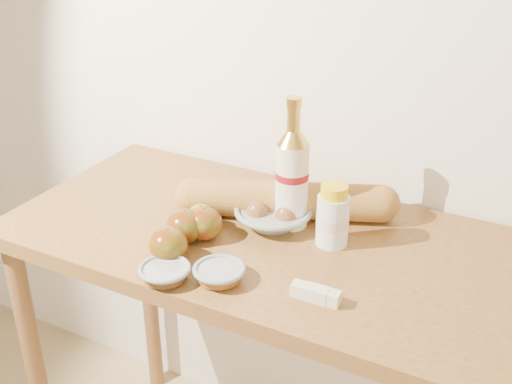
# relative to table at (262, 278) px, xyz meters

# --- Properties ---
(back_wall) EXTENTS (3.50, 0.02, 2.60)m
(back_wall) POSITION_rel_table_xyz_m (0.00, 0.33, 0.52)
(back_wall) COLOR white
(back_wall) RESTS_ON ground
(table) EXTENTS (1.20, 0.60, 0.90)m
(table) POSITION_rel_table_xyz_m (0.00, 0.00, 0.00)
(table) COLOR olive
(table) RESTS_ON ground
(bourbon_bottle) EXTENTS (0.08, 0.08, 0.31)m
(bourbon_bottle) POSITION_rel_table_xyz_m (0.04, 0.07, 0.25)
(bourbon_bottle) COLOR beige
(bourbon_bottle) RESTS_ON table
(cream_bottle) EXTENTS (0.09, 0.09, 0.14)m
(cream_bottle) POSITION_rel_table_xyz_m (0.16, 0.03, 0.19)
(cream_bottle) COLOR white
(cream_bottle) RESTS_ON table
(egg_bowl) EXTENTS (0.22, 0.22, 0.06)m
(egg_bowl) POSITION_rel_table_xyz_m (0.00, 0.05, 0.15)
(egg_bowl) COLOR gray
(egg_bowl) RESTS_ON table
(baguette) EXTENTS (0.53, 0.29, 0.09)m
(baguette) POSITION_rel_table_xyz_m (0.01, 0.10, 0.17)
(baguette) COLOR #BC8339
(baguette) RESTS_ON table
(apple_yellowgreen) EXTENTS (0.08, 0.08, 0.06)m
(apple_yellowgreen) POSITION_rel_table_xyz_m (-0.13, -0.05, 0.16)
(apple_yellowgreen) COLOR #A19520
(apple_yellowgreen) RESTS_ON table
(apple_redgreen_front) EXTENTS (0.11, 0.11, 0.08)m
(apple_redgreen_front) POSITION_rel_table_xyz_m (-0.12, -0.20, 0.16)
(apple_redgreen_front) COLOR maroon
(apple_redgreen_front) RESTS_ON table
(apple_redgreen_right) EXTENTS (0.09, 0.09, 0.08)m
(apple_redgreen_right) POSITION_rel_table_xyz_m (-0.11, -0.08, 0.16)
(apple_redgreen_right) COLOR maroon
(apple_redgreen_right) RESTS_ON table
(sugar_bowl) EXTENTS (0.13, 0.13, 0.03)m
(sugar_bowl) POSITION_rel_table_xyz_m (-0.09, -0.26, 0.14)
(sugar_bowl) COLOR gray
(sugar_bowl) RESTS_ON table
(syrup_bowl) EXTENTS (0.13, 0.13, 0.03)m
(syrup_bowl) POSITION_rel_table_xyz_m (0.01, -0.21, 0.14)
(syrup_bowl) COLOR gray
(syrup_bowl) RESTS_ON table
(butter_stick) EXTENTS (0.10, 0.03, 0.03)m
(butter_stick) POSITION_rel_table_xyz_m (0.21, -0.18, 0.14)
(butter_stick) COLOR beige
(butter_stick) RESTS_ON table
(apple_extra) EXTENTS (0.09, 0.09, 0.08)m
(apple_extra) POSITION_rel_table_xyz_m (-0.14, -0.11, 0.16)
(apple_extra) COLOR maroon
(apple_extra) RESTS_ON table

